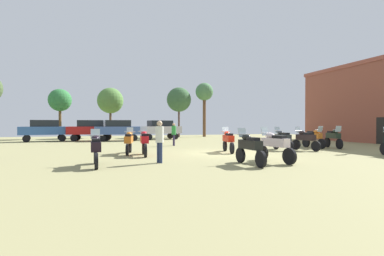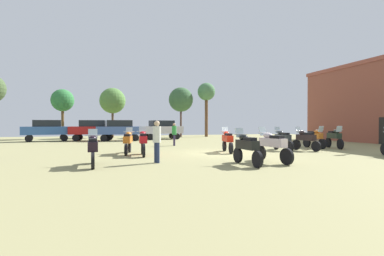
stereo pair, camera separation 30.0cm
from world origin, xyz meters
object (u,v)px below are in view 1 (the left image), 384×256
Objects in this scene: car_3 at (160,128)px; car_4 at (45,129)px; motorcycle_6 at (129,141)px; tree_1 at (110,101)px; motorcycle_5 at (283,139)px; motorcycle_12 at (250,147)px; tree_2 at (204,93)px; motorcycle_1 at (333,137)px; person_1 at (174,133)px; motorcycle_9 at (228,140)px; tree_5 at (60,101)px; motorcycle_10 at (96,148)px; car_1 at (92,129)px; car_2 at (118,129)px; motorcycle_4 at (314,137)px; motorcycle_8 at (305,139)px; motorcycle_11 at (144,141)px; motorcycle_3 at (275,145)px; tree_4 at (179,100)px; person_2 at (160,138)px.

car_3 is 1.00× the size of car_4.
tree_1 reaches higher than motorcycle_6.
motorcycle_5 is 0.96× the size of motorcycle_6.
motorcycle_12 is 0.32× the size of tree_2.
motorcycle_1 is 0.31× the size of tree_2.
person_1 is 0.25× the size of tree_2.
tree_5 reaches higher than motorcycle_9.
motorcycle_5 reaches higher than motorcycle_6.
motorcycle_9 reaches higher than motorcycle_10.
motorcycle_1 is 1.00× the size of motorcycle_5.
tree_5 reaches higher than motorcycle_5.
car_1 is (-2.38, 13.56, 0.46)m from motorcycle_6.
car_2 is 13.25m from tree_2.
car_4 is (-20.03, 14.15, 0.43)m from motorcycle_1.
motorcycle_4 is 1.02× the size of motorcycle_8.
motorcycle_1 is at bearing 7.61° from motorcycle_11.
car_4 is 9.19m from tree_1.
motorcycle_1 reaches higher than motorcycle_11.
motorcycle_3 is 7.78m from motorcycle_6.
tree_2 reaches higher than motorcycle_1.
motorcycle_10 is 0.36× the size of tree_1.
car_2 reaches higher than motorcycle_6.
tree_5 is at bearing -18.71° from car_4.
tree_4 is at bearing -6.95° from tree_1.
car_1 reaches higher than motorcycle_10.
person_2 is at bearing -81.46° from motorcycle_11.
motorcycle_11 is at bearing 4.41° from motorcycle_4.
motorcycle_10 is 0.50× the size of car_2.
motorcycle_8 is 1.17× the size of person_2.
motorcycle_3 is at bearing 37.32° from motorcycle_4.
motorcycle_8 is 0.96× the size of motorcycle_10.
motorcycle_6 reaches higher than motorcycle_10.
motorcycle_5 is at bearing 12.85° from motorcycle_9.
motorcycle_4 is 0.99× the size of motorcycle_5.
motorcycle_5 is at bearing 53.20° from person_1.
tree_5 is at bearing 105.25° from motorcycle_3.
motorcycle_11 is at bearing -166.07° from motorcycle_9.
motorcycle_8 is 19.62m from car_1.
motorcycle_5 is (-3.02, -0.78, -0.02)m from motorcycle_4.
car_1 is at bearing -136.31° from person_1.
motorcycle_6 is 0.50× the size of car_1.
person_1 is at bearing 117.02° from motorcycle_9.
car_4 is at bearing -160.57° from tree_4.
motorcycle_9 is 0.48× the size of car_1.
car_2 is at bearing 97.00° from motorcycle_3.
motorcycle_6 is 0.33× the size of tree_2.
tree_4 is at bearing 93.20° from motorcycle_9.
tree_2 is (13.47, 5.05, 4.37)m from car_1.
tree_1 reaches higher than tree_5.
motorcycle_10 is 1.01× the size of motorcycle_11.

